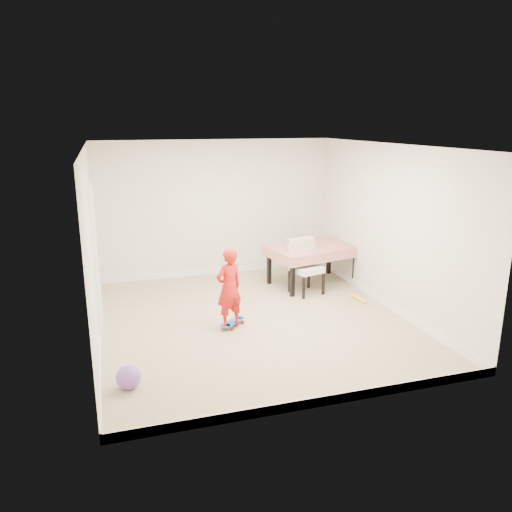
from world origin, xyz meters
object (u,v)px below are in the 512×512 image
object	(u,v)px
dining_chair	(307,267)
child	(229,290)
dining_table	(312,265)
skateboard	(233,324)
balloon	(128,377)

from	to	relation	value
dining_chair	child	size ratio (longest dim) A/B	0.82
dining_chair	dining_table	bearing A→B (deg)	42.57
skateboard	balloon	bearing A→B (deg)	179.23
dining_table	skateboard	bearing A→B (deg)	-153.65
dining_table	child	bearing A→B (deg)	-153.49
dining_chair	balloon	world-z (taller)	dining_chair
dining_table	dining_chair	xyz separation A→B (m)	(-0.29, -0.44, 0.11)
dining_table	child	world-z (taller)	child
dining_chair	balloon	distance (m)	4.00
dining_table	child	distance (m)	2.50
dining_chair	balloon	size ratio (longest dim) A/B	3.42
dining_table	dining_chair	distance (m)	0.54
dining_table	dining_chair	bearing A→B (deg)	-135.32
skateboard	balloon	world-z (taller)	balloon
dining_chair	child	distance (m)	2.00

